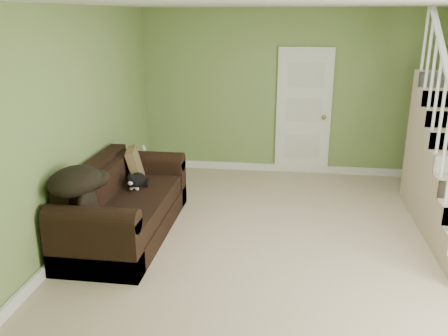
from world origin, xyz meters
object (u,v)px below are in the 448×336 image
(side_table, at_px, (141,179))
(banana, at_px, (124,213))
(sofa, at_px, (123,208))
(cat, at_px, (136,181))

(side_table, relative_size, banana, 4.50)
(sofa, xyz_separation_m, side_table, (-0.13, 1.12, -0.04))
(cat, relative_size, banana, 2.84)
(cat, height_order, banana, cat)
(sofa, xyz_separation_m, cat, (0.08, 0.31, 0.23))
(sofa, relative_size, cat, 4.41)
(sofa, height_order, banana, sofa)
(side_table, relative_size, cat, 1.59)
(sofa, distance_m, banana, 0.59)
(cat, bearing_deg, side_table, 106.16)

